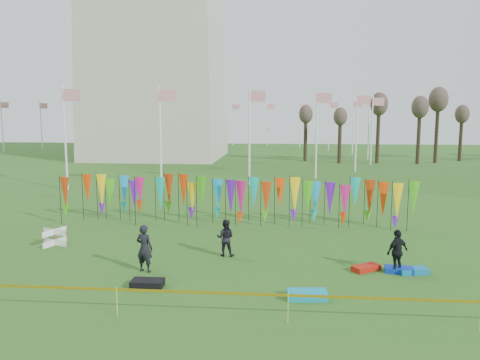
# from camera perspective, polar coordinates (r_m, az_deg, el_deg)

# --- Properties ---
(ground) EXTENTS (160.00, 160.00, 0.00)m
(ground) POSITION_cam_1_polar(r_m,az_deg,el_deg) (16.12, -4.89, -13.22)
(ground) COLOR #255818
(ground) RESTS_ON ground
(flagpole_ring) EXTENTS (57.40, 56.16, 8.00)m
(flagpole_ring) POSITION_cam_1_polar(r_m,az_deg,el_deg) (64.99, -9.81, 6.25)
(flagpole_ring) COLOR silver
(flagpole_ring) RESTS_ON ground
(banner_row) EXTENTS (18.64, 0.64, 2.48)m
(banner_row) POSITION_cam_1_polar(r_m,az_deg,el_deg) (24.75, -0.50, -1.85)
(banner_row) COLOR black
(banner_row) RESTS_ON ground
(caution_tape_near) EXTENTS (26.00, 0.02, 0.90)m
(caution_tape_near) POSITION_cam_1_polar(r_m,az_deg,el_deg) (13.81, -7.53, -13.50)
(caution_tape_near) COLOR #DEBB04
(caution_tape_near) RESTS_ON ground
(box_kite) EXTENTS (0.70, 0.70, 0.77)m
(box_kite) POSITION_cam_1_polar(r_m,az_deg,el_deg) (22.63, -21.64, -6.49)
(box_kite) COLOR red
(box_kite) RESTS_ON ground
(person_left) EXTENTS (0.75, 0.63, 1.79)m
(person_left) POSITION_cam_1_polar(r_m,az_deg,el_deg) (17.92, -11.57, -8.14)
(person_left) COLOR black
(person_left) RESTS_ON ground
(person_mid) EXTENTS (0.76, 0.49, 1.53)m
(person_mid) POSITION_cam_1_polar(r_m,az_deg,el_deg) (19.50, -1.80, -7.05)
(person_mid) COLOR black
(person_mid) RESTS_ON ground
(person_right) EXTENTS (1.11, 0.99, 1.65)m
(person_right) POSITION_cam_1_polar(r_m,az_deg,el_deg) (18.33, 18.63, -8.27)
(person_right) COLOR black
(person_right) RESTS_ON ground
(kite_bag_turquoise) EXTENTS (1.31, 0.74, 0.25)m
(kite_bag_turquoise) POSITION_cam_1_polar(r_m,az_deg,el_deg) (15.48, 8.18, -13.69)
(kite_bag_turquoise) COLOR #0C94B7
(kite_bag_turquoise) RESTS_ON ground
(kite_bag_blue) EXTENTS (1.10, 0.70, 0.22)m
(kite_bag_blue) POSITION_cam_1_polar(r_m,az_deg,el_deg) (18.63, 18.82, -10.32)
(kite_bag_blue) COLOR #0B32B7
(kite_bag_blue) RESTS_ON ground
(kite_bag_red) EXTENTS (1.18, 1.03, 0.20)m
(kite_bag_red) POSITION_cam_1_polar(r_m,az_deg,el_deg) (18.51, 15.11, -10.31)
(kite_bag_red) COLOR #B91B0C
(kite_bag_red) RESTS_ON ground
(kite_bag_black) EXTENTS (1.09, 0.64, 0.25)m
(kite_bag_black) POSITION_cam_1_polar(r_m,az_deg,el_deg) (16.58, -11.22, -12.26)
(kite_bag_black) COLOR black
(kite_bag_black) RESTS_ON ground
(kite_bag_teal) EXTENTS (1.16, 0.73, 0.21)m
(kite_bag_teal) POSITION_cam_1_polar(r_m,az_deg,el_deg) (18.71, 20.34, -10.32)
(kite_bag_teal) COLOR #0B71A7
(kite_bag_teal) RESTS_ON ground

